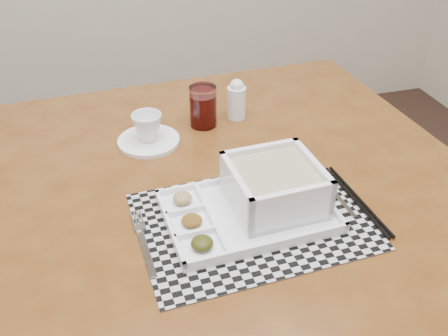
{
  "coord_description": "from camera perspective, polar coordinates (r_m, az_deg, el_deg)",
  "views": [
    {
      "loc": [
        0.37,
        -0.12,
        1.46
      ],
      "look_at": [
        0.6,
        0.69,
        0.89
      ],
      "focal_mm": 40.0,
      "sensor_mm": 36.0,
      "label": 1
    }
  ],
  "objects": [
    {
      "name": "cup",
      "position": [
        1.2,
        -8.75,
        4.67
      ],
      "size": [
        0.08,
        0.08,
        0.07
      ],
      "primitive_type": "imported",
      "rotation": [
        0.0,
        0.0,
        -0.12
      ],
      "color": "white",
      "rests_on": "saucer"
    },
    {
      "name": "creamer_bottle",
      "position": [
        1.3,
        1.45,
        7.83
      ],
      "size": [
        0.05,
        0.05,
        0.11
      ],
      "color": "white",
      "rests_on": "dining_table"
    },
    {
      "name": "chopsticks",
      "position": [
        1.05,
        14.98,
        -3.53
      ],
      "size": [
        0.03,
        0.24,
        0.01
      ],
      "color": "black",
      "rests_on": "placemat"
    },
    {
      "name": "placemat",
      "position": [
        0.97,
        3.17,
        -6.05
      ],
      "size": [
        0.45,
        0.34,
        0.0
      ],
      "primitive_type": "cube",
      "rotation": [
        0.0,
        0.0,
        0.05
      ],
      "color": "#ADADB5",
      "rests_on": "dining_table"
    },
    {
      "name": "spoon",
      "position": [
        1.1,
        11.13,
        -1.16
      ],
      "size": [
        0.04,
        0.18,
        0.01
      ],
      "color": "silver",
      "rests_on": "placemat"
    },
    {
      "name": "juice_glass",
      "position": [
        1.26,
        -2.4,
        6.89
      ],
      "size": [
        0.07,
        0.07,
        0.11
      ],
      "color": "white",
      "rests_on": "dining_table"
    },
    {
      "name": "dining_table",
      "position": [
        1.12,
        0.17,
        -5.54
      ],
      "size": [
        1.16,
        1.16,
        0.83
      ],
      "color": "#4D250E",
      "rests_on": "ground"
    },
    {
      "name": "saucer",
      "position": [
        1.22,
        -8.59,
        3.09
      ],
      "size": [
        0.15,
        0.15,
        0.01
      ],
      "primitive_type": "cylinder",
      "color": "white",
      "rests_on": "dining_table"
    },
    {
      "name": "fork",
      "position": [
        0.94,
        -9.17,
        -8.17
      ],
      "size": [
        0.03,
        0.19,
        0.0
      ],
      "color": "silver",
      "rests_on": "placemat"
    },
    {
      "name": "serving_tray",
      "position": [
        0.98,
        4.8,
        -3.03
      ],
      "size": [
        0.33,
        0.24,
        0.1
      ],
      "color": "white",
      "rests_on": "placemat"
    }
  ]
}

